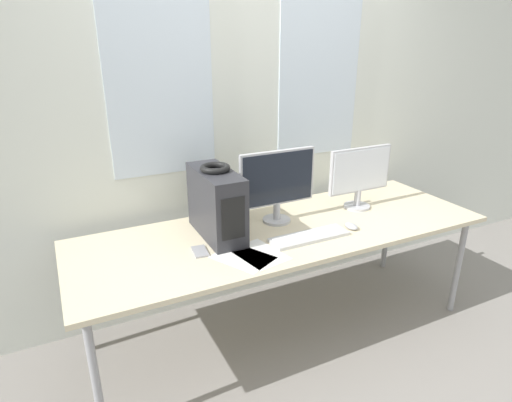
{
  "coord_description": "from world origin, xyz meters",
  "views": [
    {
      "loc": [
        -1.18,
        -1.59,
        1.78
      ],
      "look_at": [
        -0.19,
        0.42,
        0.93
      ],
      "focal_mm": 30.0,
      "sensor_mm": 36.0,
      "label": 1
    }
  ],
  "objects": [
    {
      "name": "monitor_right_near",
      "position": [
        0.61,
        0.5,
        0.95
      ],
      "size": [
        0.46,
        0.17,
        0.41
      ],
      "color": "#B7B7BC",
      "rests_on": "desk"
    },
    {
      "name": "ground_plane",
      "position": [
        0.0,
        0.0,
        0.0
      ],
      "size": [
        14.0,
        14.0,
        0.0
      ],
      "primitive_type": "plane",
      "color": "gray"
    },
    {
      "name": "desk",
      "position": [
        0.0,
        0.42,
        0.68
      ],
      "size": [
        2.48,
        0.84,
        0.72
      ],
      "color": "beige",
      "rests_on": "ground_plane"
    },
    {
      "name": "mouse",
      "position": [
        0.35,
        0.24,
        0.74
      ],
      "size": [
        0.06,
        0.1,
        0.03
      ],
      "color": "#B2B2B7",
      "rests_on": "desk"
    },
    {
      "name": "keyboard",
      "position": [
        0.06,
        0.24,
        0.73
      ],
      "size": [
        0.47,
        0.14,
        0.02
      ],
      "color": "silver",
      "rests_on": "desk"
    },
    {
      "name": "pc_tower",
      "position": [
        -0.39,
        0.52,
        0.91
      ],
      "size": [
        0.19,
        0.48,
        0.38
      ],
      "color": "#2D2D33",
      "rests_on": "desk"
    },
    {
      "name": "cell_phone",
      "position": [
        -0.55,
        0.36,
        0.73
      ],
      "size": [
        0.09,
        0.14,
        0.01
      ],
      "rotation": [
        0.0,
        0.0,
        -0.11
      ],
      "color": "#99999E",
      "rests_on": "desk"
    },
    {
      "name": "headphones",
      "position": [
        -0.39,
        0.52,
        1.12
      ],
      "size": [
        0.17,
        0.17,
        0.03
      ],
      "color": "black",
      "rests_on": "pc_tower"
    },
    {
      "name": "wall_back",
      "position": [
        0.0,
        0.97,
        1.35
      ],
      "size": [
        8.0,
        0.07,
        2.7
      ],
      "color": "silver",
      "rests_on": "ground_plane"
    },
    {
      "name": "paper_sheet_left",
      "position": [
        -0.37,
        0.2,
        0.72
      ],
      "size": [
        0.32,
        0.36,
        0.0
      ],
      "rotation": [
        0.0,
        0.0,
        0.48
      ],
      "color": "white",
      "rests_on": "desk"
    },
    {
      "name": "paper_sheet_front",
      "position": [
        -0.28,
        0.2,
        0.72
      ],
      "size": [
        0.26,
        0.33,
        0.0
      ],
      "rotation": [
        0.0,
        0.0,
        0.2
      ],
      "color": "white",
      "rests_on": "desk"
    },
    {
      "name": "monitor_main",
      "position": [
        0.01,
        0.54,
        0.97
      ],
      "size": [
        0.49,
        0.17,
        0.45
      ],
      "color": "#B7B7BC",
      "rests_on": "desk"
    }
  ]
}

